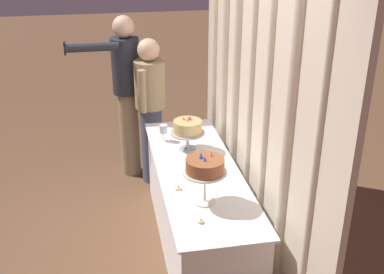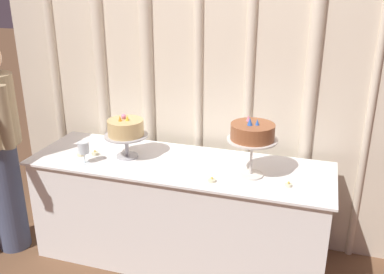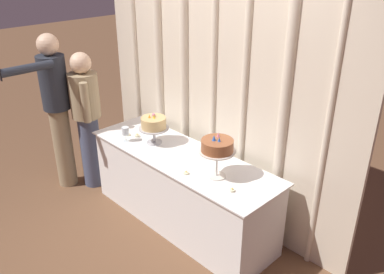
# 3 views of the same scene
# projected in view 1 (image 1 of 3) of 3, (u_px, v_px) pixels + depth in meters

# --- Properties ---
(ground_plane) EXTENTS (24.00, 24.00, 0.00)m
(ground_plane) POSITION_uv_depth(u_px,v_px,m) (186.00, 247.00, 4.16)
(ground_plane) COLOR brown
(draped_curtain) EXTENTS (3.10, 0.21, 2.84)m
(draped_curtain) POSITION_uv_depth(u_px,v_px,m) (253.00, 67.00, 3.63)
(draped_curtain) COLOR beige
(draped_curtain) RESTS_ON ground_plane
(cake_table) EXTENTS (2.07, 0.66, 0.77)m
(cake_table) POSITION_uv_depth(u_px,v_px,m) (197.00, 209.00, 4.02)
(cake_table) COLOR white
(cake_table) RESTS_ON ground_plane
(cake_display_nearleft) EXTENTS (0.30, 0.30, 0.31)m
(cake_display_nearleft) POSITION_uv_depth(u_px,v_px,m) (188.00, 128.00, 4.11)
(cake_display_nearleft) COLOR #B2B2B7
(cake_display_nearleft) RESTS_ON cake_table
(cake_display_nearright) EXTENTS (0.31, 0.31, 0.39)m
(cake_display_nearright) POSITION_uv_depth(u_px,v_px,m) (205.00, 168.00, 3.29)
(cake_display_nearright) COLOR silver
(cake_display_nearright) RESTS_ON cake_table
(wine_glass) EXTENTS (0.07, 0.07, 0.15)m
(wine_glass) POSITION_uv_depth(u_px,v_px,m) (164.00, 129.00, 4.33)
(wine_glass) COLOR silver
(wine_glass) RESTS_ON cake_table
(tealight_far_left) EXTENTS (0.05, 0.05, 0.03)m
(tealight_far_left) POSITION_uv_depth(u_px,v_px,m) (173.00, 134.00, 4.47)
(tealight_far_left) COLOR beige
(tealight_far_left) RESTS_ON cake_table
(tealight_near_left) EXTENTS (0.05, 0.05, 0.04)m
(tealight_near_left) POSITION_uv_depth(u_px,v_px,m) (179.00, 138.00, 4.39)
(tealight_near_left) COLOR beige
(tealight_near_left) RESTS_ON cake_table
(tealight_near_right) EXTENTS (0.05, 0.05, 0.03)m
(tealight_near_right) POSITION_uv_depth(u_px,v_px,m) (178.00, 188.00, 3.57)
(tealight_near_right) COLOR beige
(tealight_near_right) RESTS_ON cake_table
(tealight_far_right) EXTENTS (0.04, 0.04, 0.03)m
(tealight_far_right) POSITION_uv_depth(u_px,v_px,m) (201.00, 221.00, 3.17)
(tealight_far_right) COLOR beige
(tealight_far_right) RESTS_ON cake_table
(guest_man_dark_suit) EXTENTS (0.44, 0.43, 1.57)m
(guest_man_dark_suit) POSITION_uv_depth(u_px,v_px,m) (151.00, 106.00, 4.91)
(guest_man_dark_suit) COLOR #4C5675
(guest_man_dark_suit) RESTS_ON ground_plane
(guest_girl_blue_dress) EXTENTS (0.44, 0.77, 1.76)m
(guest_girl_blue_dress) POSITION_uv_depth(u_px,v_px,m) (126.00, 88.00, 5.01)
(guest_girl_blue_dress) COLOR #9E8966
(guest_girl_blue_dress) RESTS_ON ground_plane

